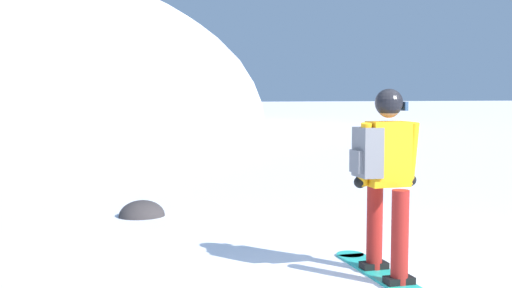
# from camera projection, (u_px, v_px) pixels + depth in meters

# --- Properties ---
(snowboarder_main) EXTENTS (0.65, 1.83, 1.71)m
(snowboarder_main) POSITION_uv_depth(u_px,v_px,m) (384.00, 178.00, 5.37)
(snowboarder_main) COLOR #23B7A3
(snowboarder_main) RESTS_ON ground
(rock_mid) EXTENTS (0.63, 0.54, 0.44)m
(rock_mid) POSITION_uv_depth(u_px,v_px,m) (142.00, 216.00, 8.25)
(rock_mid) COLOR #383333
(rock_mid) RESTS_ON ground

